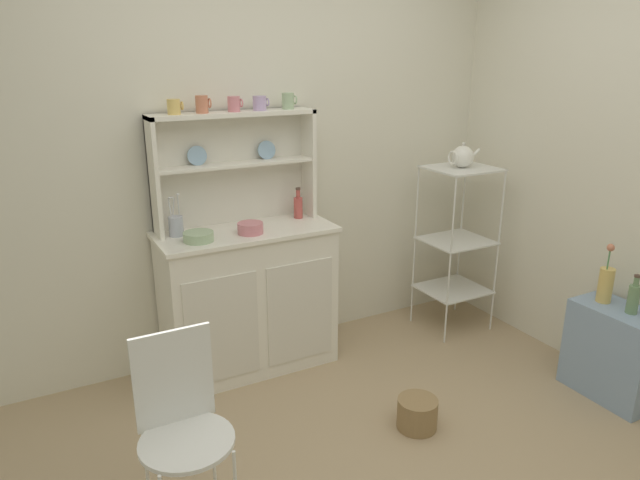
% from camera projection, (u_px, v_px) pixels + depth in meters
% --- Properties ---
extents(wall_back, '(3.84, 0.05, 2.50)m').
position_uv_depth(wall_back, '(262.00, 155.00, 3.48)').
color(wall_back, silver).
rests_on(wall_back, ground).
extents(hutch_cabinet, '(1.02, 0.45, 0.87)m').
position_uv_depth(hutch_cabinet, '(249.00, 298.00, 3.42)').
color(hutch_cabinet, white).
rests_on(hutch_cabinet, ground).
extents(hutch_shelf_unit, '(0.95, 0.18, 0.65)m').
position_uv_depth(hutch_shelf_unit, '(233.00, 159.00, 3.30)').
color(hutch_shelf_unit, silver).
rests_on(hutch_shelf_unit, hutch_cabinet).
extents(bakers_rack, '(0.43, 0.39, 1.13)m').
position_uv_depth(bakers_rack, '(457.00, 232.00, 3.86)').
color(bakers_rack, silver).
rests_on(bakers_rack, ground).
extents(side_shelf_blue, '(0.28, 0.48, 0.52)m').
position_uv_depth(side_shelf_blue, '(615.00, 353.00, 3.17)').
color(side_shelf_blue, '#849EBC').
rests_on(side_shelf_blue, ground).
extents(wire_chair, '(0.36, 0.36, 0.85)m').
position_uv_depth(wire_chair, '(182.00, 418.00, 2.18)').
color(wire_chair, white).
rests_on(wire_chair, ground).
extents(floor_basket, '(0.21, 0.21, 0.16)m').
position_uv_depth(floor_basket, '(417.00, 413.00, 2.94)').
color(floor_basket, '#93754C').
rests_on(floor_basket, ground).
extents(cup_gold_0, '(0.08, 0.07, 0.08)m').
position_uv_depth(cup_gold_0, '(174.00, 107.00, 3.03)').
color(cup_gold_0, '#DBB760').
rests_on(cup_gold_0, hutch_shelf_unit).
extents(cup_terracotta_1, '(0.08, 0.07, 0.09)m').
position_uv_depth(cup_terracotta_1, '(202.00, 104.00, 3.09)').
color(cup_terracotta_1, '#C67556').
rests_on(cup_terracotta_1, hutch_shelf_unit).
extents(cup_rose_2, '(0.08, 0.07, 0.08)m').
position_uv_depth(cup_rose_2, '(234.00, 104.00, 3.18)').
color(cup_rose_2, '#D17A84').
rests_on(cup_rose_2, hutch_shelf_unit).
extents(cup_lilac_3, '(0.09, 0.08, 0.08)m').
position_uv_depth(cup_lilac_3, '(260.00, 103.00, 3.25)').
color(cup_lilac_3, '#B79ECC').
rests_on(cup_lilac_3, hutch_shelf_unit).
extents(cup_sage_4, '(0.08, 0.07, 0.09)m').
position_uv_depth(cup_sage_4, '(288.00, 101.00, 3.32)').
color(cup_sage_4, '#9EB78E').
rests_on(cup_sage_4, hutch_shelf_unit).
extents(bowl_mixing_large, '(0.16, 0.16, 0.05)m').
position_uv_depth(bowl_mixing_large, '(198.00, 237.00, 3.08)').
color(bowl_mixing_large, '#9EB78E').
rests_on(bowl_mixing_large, hutch_cabinet).
extents(bowl_floral_medium, '(0.14, 0.14, 0.06)m').
position_uv_depth(bowl_floral_medium, '(250.00, 228.00, 3.21)').
color(bowl_floral_medium, '#D17A84').
rests_on(bowl_floral_medium, hutch_cabinet).
extents(jam_bottle, '(0.05, 0.05, 0.19)m').
position_uv_depth(jam_bottle, '(298.00, 206.00, 3.50)').
color(jam_bottle, '#B74C47').
rests_on(jam_bottle, hutch_cabinet).
extents(utensil_jar, '(0.08, 0.08, 0.24)m').
position_uv_depth(utensil_jar, '(176.00, 225.00, 3.16)').
color(utensil_jar, '#B2B7C6').
rests_on(utensil_jar, hutch_cabinet).
extents(porcelain_teapot, '(0.23, 0.14, 0.16)m').
position_uv_depth(porcelain_teapot, '(463.00, 157.00, 3.70)').
color(porcelain_teapot, white).
rests_on(porcelain_teapot, bakers_rack).
extents(flower_vase, '(0.08, 0.08, 0.34)m').
position_uv_depth(flower_vase, '(606.00, 282.00, 3.15)').
color(flower_vase, '#DBB760').
rests_on(flower_vase, side_shelf_blue).
extents(oil_bottle, '(0.06, 0.06, 0.22)m').
position_uv_depth(oil_bottle, '(633.00, 298.00, 3.02)').
color(oil_bottle, '#6B8C60').
rests_on(oil_bottle, side_shelf_blue).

